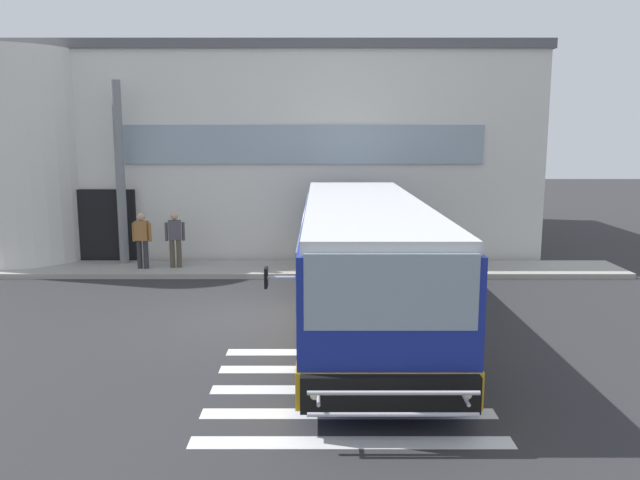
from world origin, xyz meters
TOP-DOWN VIEW (x-y plane):
  - ground_plane at (0.00, 0.00)m, footprint 80.00×90.00m
  - bay_paint_stripes at (2.00, -4.20)m, footprint 4.40×3.96m
  - terminal_building at (-0.67, 11.54)m, footprint 19.13×13.80m
  - boarding_curb at (0.00, 4.80)m, footprint 21.33×2.00m
  - entry_support_column at (-4.52, 5.40)m, footprint 0.28×0.28m
  - bus_main_foreground at (2.53, -0.36)m, footprint 3.04×11.36m
  - passenger_near_column at (-3.72, 4.60)m, footprint 0.59×0.27m
  - passenger_by_doorway at (-2.77, 4.78)m, footprint 0.58×0.43m

SIDE VIEW (x-z plane):
  - ground_plane at x=0.00m, z-range -0.02..0.00m
  - bay_paint_stripes at x=2.00m, z-range 0.00..0.01m
  - boarding_curb at x=0.00m, z-range 0.00..0.15m
  - passenger_near_column at x=-3.72m, z-range 0.24..1.92m
  - passenger_by_doorway at x=-2.77m, z-range 0.28..1.95m
  - bus_main_foreground at x=2.53m, z-range -0.02..2.68m
  - entry_support_column at x=-4.52m, z-range 0.15..5.71m
  - terminal_building at x=-0.67m, z-range -0.01..6.98m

